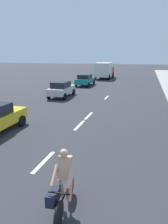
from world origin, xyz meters
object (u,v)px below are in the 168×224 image
(parked_car_silver, at_px, (61,89))
(delivery_truck, at_px, (104,70))
(parked_car_teal, at_px, (85,80))
(cyclist, at_px, (62,184))

(parked_car_silver, relative_size, delivery_truck, 0.63)
(parked_car_silver, xyz_separation_m, parked_car_teal, (0.04, 8.26, 0.00))
(parked_car_teal, bearing_deg, delivery_truck, 85.23)
(parked_car_teal, bearing_deg, parked_car_silver, -90.21)
(cyclist, bearing_deg, parked_car_teal, -79.92)
(cyclist, bearing_deg, delivery_truck, -85.54)
(delivery_truck, bearing_deg, parked_car_silver, -92.58)
(parked_car_silver, distance_m, parked_car_teal, 8.27)
(parked_car_teal, distance_m, delivery_truck, 9.46)
(cyclist, height_order, parked_car_teal, cyclist)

